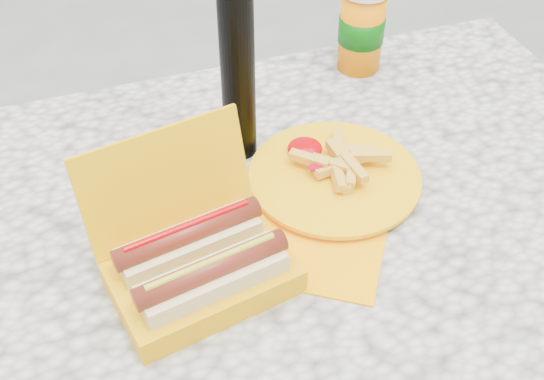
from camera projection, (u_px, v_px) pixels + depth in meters
name	position (u px, v px, depth m)	size (l,w,h in m)	color
picnic_table	(274.00, 269.00, 1.03)	(1.20, 0.80, 0.75)	beige
hotdog_box	(199.00, 262.00, 0.85)	(0.25, 0.23, 0.18)	#F3AD03
fries_plate	(332.00, 179.00, 1.00)	(0.34, 0.36, 0.05)	#FDA300
soda_cup	(361.00, 29.00, 1.19)	(0.08, 0.08, 0.15)	#FF7F00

